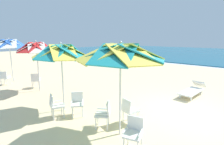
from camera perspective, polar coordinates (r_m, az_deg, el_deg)
The scene contains 13 objects.
ground_plane at distance 7.14m, azimuth 22.26°, elevation -12.55°, with size 80.00×80.00×0.00m, color beige.
beach_umbrella_0 at distance 4.60m, azimuth 2.91°, elevation 6.53°, with size 2.50×2.50×2.75m.
plastic_chair_0 at distance 5.46m, azimuth -2.57°, elevation -13.52°, with size 0.63×0.62×0.87m.
plastic_chair_1 at distance 5.72m, azimuth 5.80°, elevation -12.36°, with size 0.54×0.56×0.87m.
plastic_chair_2 at distance 4.54m, azimuth 7.37°, elevation -19.19°, with size 0.55×0.57×0.87m.
beach_umbrella_1 at distance 6.62m, azimuth -16.88°, elevation 6.63°, with size 2.19×2.19×2.68m.
plastic_chair_3 at distance 6.40m, azimuth -18.64°, elevation -10.28°, with size 0.57×0.59×0.87m.
plastic_chair_4 at distance 6.43m, azimuth -11.67°, elevation -9.80°, with size 0.63×0.63×0.87m.
beach_umbrella_2 at distance 9.68m, azimuth -24.26°, elevation 7.65°, with size 2.04×2.04×2.71m.
plastic_chair_5 at distance 10.56m, azimuth -24.43°, elevation -2.20°, with size 0.63×0.63×0.87m.
beach_umbrella_3 at distance 12.84m, azimuth -31.45°, elevation 8.21°, with size 2.32×2.32×2.84m.
plastic_chair_6 at distance 12.13m, azimuth -32.55°, elevation -1.33°, with size 0.63×0.63×0.87m.
sun_lounger_1 at distance 9.34m, azimuth 25.69°, elevation -5.36°, with size 0.81×2.19×0.62m.
Camera 1 is at (1.93, -6.28, 2.80)m, focal length 27.01 mm.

